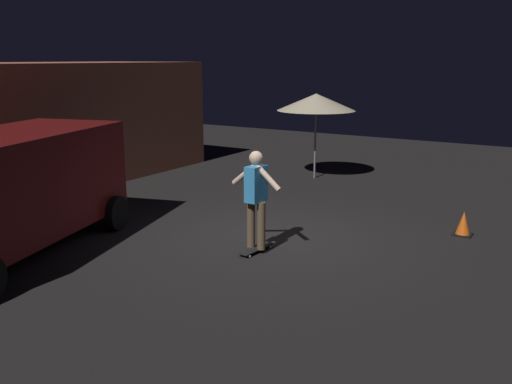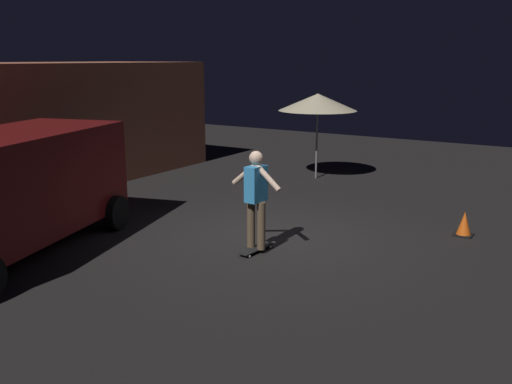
% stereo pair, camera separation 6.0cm
% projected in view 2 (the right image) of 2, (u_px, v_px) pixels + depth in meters
% --- Properties ---
extents(ground_plane, '(28.00, 28.00, 0.00)m').
position_uv_depth(ground_plane, '(274.00, 239.00, 10.29)').
color(ground_plane, black).
extents(parked_van, '(4.95, 3.28, 2.03)m').
position_uv_depth(parked_van, '(5.00, 187.00, 9.22)').
color(parked_van, maroon).
rests_on(parked_van, ground_plane).
extents(patio_umbrella, '(2.10, 2.10, 2.30)m').
position_uv_depth(patio_umbrella, '(318.00, 102.00, 15.01)').
color(patio_umbrella, slate).
rests_on(patio_umbrella, ground_plane).
extents(skateboard_ridden, '(0.79, 0.27, 0.07)m').
position_uv_depth(skateboard_ridden, '(256.00, 249.00, 9.58)').
color(skateboard_ridden, black).
rests_on(skateboard_ridden, ground_plane).
extents(skateboard_spare, '(0.74, 0.63, 0.07)m').
position_uv_depth(skateboard_spare, '(256.00, 186.00, 14.24)').
color(skateboard_spare, green).
rests_on(skateboard_spare, ground_plane).
extents(skater, '(0.40, 0.99, 1.67)m').
position_uv_depth(skater, '(256.00, 193.00, 9.36)').
color(skater, brown).
rests_on(skater, skateboard_ridden).
extents(traffic_cone, '(0.34, 0.34, 0.46)m').
position_uv_depth(traffic_cone, '(464.00, 225.00, 10.42)').
color(traffic_cone, black).
rests_on(traffic_cone, ground_plane).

